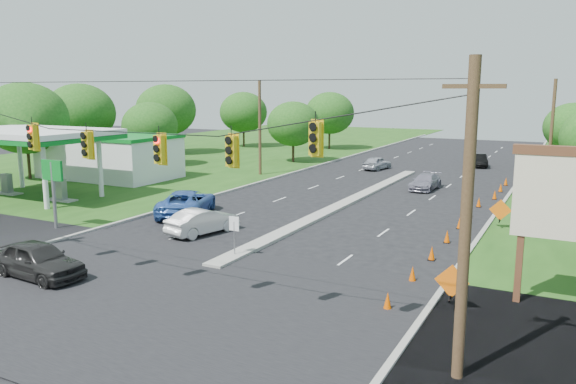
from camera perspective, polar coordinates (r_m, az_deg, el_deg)
The scene contains 39 objects.
ground at distance 23.31m, azimuth -13.56°, elevation -10.31°, with size 160.00×160.00×0.00m, color black.
grass_left at distance 58.03m, azimuth -23.16°, elevation 1.48°, with size 40.00×160.00×0.06m, color #1E4714.
cross_street at distance 23.31m, azimuth -13.56°, elevation -10.31°, with size 160.00×14.00×0.02m, color black.
curb_left at distance 53.09m, azimuth -0.60°, elevation 1.57°, with size 0.25×110.00×0.16m, color gray.
curb_right at distance 47.25m, azimuth 21.59°, elevation -0.26°, with size 0.25×110.00×0.16m, color gray.
median at distance 40.87m, azimuth 6.01°, elevation -1.15°, with size 1.00×34.00×0.18m, color gray.
median_sign at distance 27.46m, azimuth -5.49°, elevation -3.71°, with size 0.55×0.06×2.05m.
signal_span at distance 21.38m, azimuth -15.98°, elevation 1.51°, with size 25.60×0.32×9.00m.
utility_pole_far_left at distance 53.76m, azimuth -2.88°, elevation 6.49°, with size 0.28×0.28×9.00m, color #422D1C.
utility_pole_far_right at distance 51.50m, azimuth 25.18°, elevation 5.36°, with size 0.28×0.28×9.00m, color #422D1C.
gas_station at distance 53.15m, azimuth -18.77°, elevation 3.83°, with size 18.40×19.70×5.20m.
pylon_sign at distance 22.91m, azimuth 26.40°, elevation -1.08°, with size 5.90×2.30×6.12m.
cone_0 at distance 21.63m, azimuth 10.09°, elevation -10.84°, with size 0.32×0.32×0.70m, color #D94D00.
cone_1 at distance 24.81m, azimuth 12.53°, elevation -8.13°, with size 0.32×0.32×0.70m, color #D94D00.
cone_2 at distance 28.07m, azimuth 14.40°, elevation -6.03°, with size 0.32×0.32×0.70m, color #D94D00.
cone_3 at distance 31.37m, azimuth 15.86°, elevation -4.37°, with size 0.32×0.32×0.70m, color #D94D00.
cone_4 at distance 34.72m, azimuth 17.04°, elevation -3.03°, with size 0.32×0.32×0.70m, color #D94D00.
cone_5 at distance 38.09m, azimuth 18.01°, elevation -1.92°, with size 0.32×0.32×0.70m, color #D94D00.
cone_6 at distance 41.49m, azimuth 18.82°, elevation -0.99°, with size 0.32×0.32×0.70m, color #D94D00.
cone_7 at distance 44.82m, azimuth 20.26°, elevation -0.26°, with size 0.32×0.32×0.70m, color #D94D00.
cone_8 at distance 48.25m, azimuth 20.80°, elevation 0.42°, with size 0.32×0.32×0.70m, color #D94D00.
cone_9 at distance 51.69m, azimuth 21.26°, elevation 1.01°, with size 0.32×0.32×0.70m, color #D94D00.
work_sign_0 at distance 21.83m, azimuth 16.29°, elevation -8.83°, with size 1.27×0.58×1.37m.
work_sign_1 at distance 35.24m, azimuth 20.77°, elevation -1.82°, with size 1.27×0.58×1.37m.
work_sign_2 at distance 48.98m, azimuth 22.74°, elevation 1.31°, with size 1.27×0.58×1.37m.
tree_1 at distance 56.28m, azimuth -25.14°, elevation 6.80°, with size 7.56×7.56×8.82m.
tree_2 at distance 61.67m, azimuth -13.85°, elevation 6.55°, with size 5.88×5.88×6.86m.
tree_3 at distance 73.10m, azimuth -12.29°, elevation 8.14°, with size 7.56×7.56×8.82m.
tree_4 at distance 80.54m, azimuth -4.55°, elevation 8.08°, with size 6.72×6.72×7.84m.
tree_5 at distance 63.26m, azimuth 0.53°, elevation 6.93°, with size 5.88×5.88×6.86m.
tree_6 at distance 77.65m, azimuth 4.26°, elevation 8.00°, with size 6.72×6.72×7.84m.
tree_12 at distance 64.45m, azimuth 27.02°, elevation 5.88°, with size 5.88×5.88×6.86m.
tree_14 at distance 65.77m, azimuth -20.37°, elevation 7.51°, with size 7.56×7.56×8.82m.
black_sedan at distance 26.92m, azimuth -24.08°, elevation -6.31°, with size 1.91×4.75×1.62m, color black.
white_sedan at distance 32.36m, azimuth -8.67°, elevation -2.95°, with size 1.54×4.43×1.46m, color silver.
blue_pickup at distance 37.30m, azimuth -10.23°, elevation -1.06°, with size 2.78×6.02×1.67m, color #315BAA.
silver_car_far at distance 47.52m, azimuth 13.79°, elevation 1.01°, with size 1.80×4.43×1.29m, color gray.
silver_car_oncoming at distance 58.53m, azimuth 9.03°, elevation 2.93°, with size 1.61×4.00×1.36m, color #9C9FA8.
dark_car_receding at distance 63.36m, azimuth 18.84°, elevation 3.06°, with size 1.42×4.08×1.34m, color black.
Camera 1 is at (14.52, -16.34, 8.11)m, focal length 35.00 mm.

